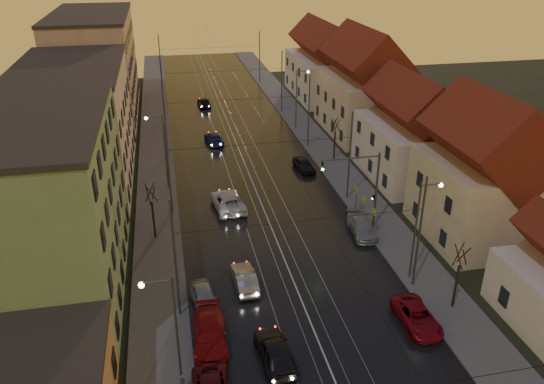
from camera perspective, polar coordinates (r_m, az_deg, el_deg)
road at (r=65.83m, az=-3.64°, el=4.70°), size 16.00×120.00×0.04m
sidewalk_left at (r=65.31m, az=-12.37°, el=4.01°), size 4.00×120.00×0.15m
sidewalk_right at (r=67.80m, az=4.79°, el=5.35°), size 4.00×120.00×0.15m
tram_rail_0 at (r=65.58m, az=-5.54°, el=4.58°), size 0.06×120.00×0.03m
tram_rail_1 at (r=65.73m, az=-4.30°, el=4.68°), size 0.06×120.00×0.03m
tram_rail_2 at (r=65.92m, az=-2.97°, el=4.78°), size 0.06×120.00×0.03m
tram_rail_3 at (r=66.13m, az=-1.74°, el=4.87°), size 0.06×120.00×0.03m
apartment_left_1 at (r=39.93m, az=-23.72°, el=-1.90°), size 10.00×18.00×13.00m
apartment_left_2 at (r=58.39m, az=-20.27°, el=6.60°), size 10.00×20.00×12.00m
apartment_left_3 at (r=81.17m, az=-18.35°, el=12.66°), size 10.00×24.00×14.00m
house_right_1 at (r=47.52m, az=21.66°, el=1.41°), size 8.67×10.20×10.80m
house_right_2 at (r=58.23m, az=14.92°, el=5.87°), size 9.18×12.24×9.20m
house_right_3 at (r=71.00m, az=9.81°, el=10.85°), size 9.18×14.28×11.50m
house_right_4 at (r=87.72m, az=5.55°, el=13.39°), size 9.18×16.32×10.00m
catenary_pole_l_1 at (r=35.47m, az=-10.37°, el=-7.24°), size 0.16×0.16×9.00m
catenary_pole_r_1 at (r=39.28m, az=15.57°, el=-4.33°), size 0.16×0.16×9.00m
catenary_pole_l_2 at (r=48.79m, az=-11.06°, el=2.22°), size 0.16×0.16×9.00m
catenary_pole_r_2 at (r=51.64m, az=8.36°, el=3.77°), size 0.16×0.16×9.00m
catenary_pole_l_3 at (r=62.88m, az=-11.46°, el=7.54°), size 0.16×0.16×9.00m
catenary_pole_r_3 at (r=65.11m, az=3.98°, el=8.62°), size 0.16×0.16×9.00m
catenary_pole_l_4 at (r=77.31m, az=-11.71°, el=10.90°), size 0.16×0.16×9.00m
catenary_pole_r_4 at (r=79.13m, az=1.06°, el=11.75°), size 0.16×0.16×9.00m
catenary_pole_l_5 at (r=94.86m, az=-11.91°, el=13.57°), size 0.16×0.16×9.00m
catenary_pole_r_5 at (r=96.35m, az=-1.34°, el=14.27°), size 0.16×0.16×9.00m
street_lamp_0 at (r=29.56m, az=-10.88°, el=-13.97°), size 1.75×0.32×8.00m
street_lamp_1 at (r=40.09m, az=15.66°, el=-3.08°), size 1.75×0.32×8.00m
street_lamp_2 at (r=54.24m, az=-11.81°, el=5.01°), size 1.75×0.32×8.00m
street_lamp_3 at (r=71.62m, az=2.89°, el=10.55°), size 1.75×0.32×8.00m
traffic_light_mast at (r=46.25m, az=10.10°, el=1.10°), size 5.30×0.32×7.20m
bare_tree_0 at (r=46.06m, az=-12.69°, el=-2.19°), size 1.09×1.09×5.11m
bare_tree_1 at (r=38.86m, az=19.29°, el=-8.75°), size 1.09×1.09×5.11m
bare_tree_2 at (r=61.72m, az=6.77°, el=5.56°), size 1.09×1.09×5.11m
driving_car_0 at (r=33.69m, az=0.31°, el=-16.76°), size 2.20×4.76×1.58m
driving_car_1 at (r=39.88m, az=-2.97°, el=-9.26°), size 1.65×4.37×1.42m
driving_car_2 at (r=50.81m, az=-4.78°, el=-1.00°), size 3.23×5.95×1.58m
driving_car_3 at (r=67.61m, az=-6.24°, el=5.77°), size 2.41×4.91×1.38m
driving_car_4 at (r=83.23m, az=-7.32°, el=9.57°), size 2.00×4.40×1.47m
parked_left_2 at (r=35.19m, az=-6.72°, el=-14.85°), size 2.36×5.31×1.51m
parked_left_3 at (r=38.23m, az=-7.31°, el=-11.24°), size 2.03×4.20×1.38m
parked_right_0 at (r=37.68m, az=15.32°, el=-12.80°), size 2.17×4.66×1.29m
parked_right_1 at (r=47.18m, az=9.64°, el=-3.67°), size 2.26×4.88×1.38m
parked_right_2 at (r=59.27m, az=3.45°, el=2.95°), size 2.13×4.18×1.36m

